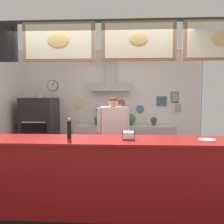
# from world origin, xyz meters

# --- Properties ---
(ground_plane) EXTENTS (6.03, 6.03, 0.00)m
(ground_plane) POSITION_xyz_m (0.00, 0.00, 0.00)
(ground_plane) COLOR #3F3A38
(back_wall_assembly) EXTENTS (4.54, 2.88, 2.75)m
(back_wall_assembly) POSITION_xyz_m (0.00, 2.30, 1.48)
(back_wall_assembly) COLOR #9E9E99
(back_wall_assembly) RESTS_ON ground_plane
(service_counter) EXTENTS (3.96, 0.68, 1.07)m
(service_counter) POSITION_xyz_m (0.00, -0.41, 0.53)
(service_counter) COLOR maroon
(service_counter) RESTS_ON ground_plane
(back_prep_counter) EXTENTS (2.33, 0.63, 0.93)m
(back_prep_counter) POSITION_xyz_m (0.36, 2.11, 0.46)
(back_prep_counter) COLOR #B7BABF
(back_prep_counter) RESTS_ON ground_plane
(pizza_oven) EXTENTS (0.75, 0.75, 1.68)m
(pizza_oven) POSITION_xyz_m (-1.64, 1.94, 0.79)
(pizza_oven) COLOR #232326
(pizza_oven) RESTS_ON ground_plane
(shop_worker) EXTENTS (0.59, 0.30, 1.60)m
(shop_worker) POSITION_xyz_m (0.15, 0.83, 0.85)
(shop_worker) COLOR #232328
(shop_worker) RESTS_ON ground_plane
(espresso_machine) EXTENTS (0.55, 0.54, 0.50)m
(espresso_machine) POSITION_xyz_m (0.03, 2.09, 1.17)
(espresso_machine) COLOR silver
(espresso_machine) RESTS_ON back_prep_counter
(potted_basil) EXTENTS (0.15, 0.15, 0.21)m
(potted_basil) POSITION_xyz_m (-0.30, 2.10, 1.04)
(potted_basil) COLOR #4C4C51
(potted_basil) RESTS_ON back_prep_counter
(potted_thyme) EXTENTS (0.27, 0.27, 0.28)m
(potted_thyme) POSITION_xyz_m (0.48, 2.09, 1.07)
(potted_thyme) COLOR #4C4C51
(potted_thyme) RESTS_ON back_prep_counter
(potted_oregano) EXTENTS (0.16, 0.16, 0.19)m
(potted_oregano) POSITION_xyz_m (1.05, 2.12, 1.04)
(potted_oregano) COLOR #4C4C51
(potted_oregano) RESTS_ON back_prep_counter
(pepper_grinder) EXTENTS (0.05, 0.05, 0.28)m
(pepper_grinder) POSITION_xyz_m (-0.37, -0.41, 1.20)
(pepper_grinder) COLOR black
(pepper_grinder) RESTS_ON service_counter
(napkin_holder) EXTENTS (0.17, 0.16, 0.11)m
(napkin_holder) POSITION_xyz_m (0.41, -0.40, 1.11)
(napkin_holder) COLOR #262628
(napkin_holder) RESTS_ON service_counter
(condiment_plate) EXTENTS (0.21, 0.21, 0.01)m
(condiment_plate) POSITION_xyz_m (1.41, -0.42, 1.07)
(condiment_plate) COLOR white
(condiment_plate) RESTS_ON service_counter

